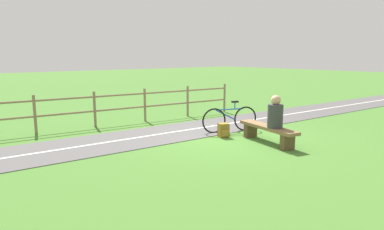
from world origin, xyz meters
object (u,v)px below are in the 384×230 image
(person_seated, at_px, (275,114))
(backpack, at_px, (223,130))
(bicycle, at_px, (230,119))
(bench, at_px, (268,131))

(person_seated, distance_m, backpack, 1.57)
(bicycle, bearing_deg, backpack, 48.92)
(bench, bearing_deg, backpack, 31.45)
(bench, height_order, person_seated, person_seated)
(bench, bearing_deg, bicycle, 5.40)
(backpack, bearing_deg, person_seated, -164.63)
(person_seated, bearing_deg, bench, -0.00)
(person_seated, xyz_separation_m, backpack, (1.40, 0.38, -0.60))
(person_seated, xyz_separation_m, bicycle, (1.73, -0.19, -0.41))
(bench, height_order, backpack, bench)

